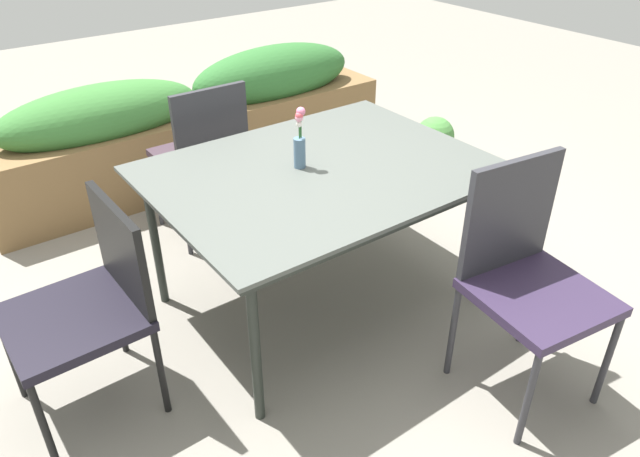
# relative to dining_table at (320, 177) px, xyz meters

# --- Properties ---
(ground_plane) EXTENTS (12.00, 12.00, 0.00)m
(ground_plane) POSITION_rel_dining_table_xyz_m (-0.01, 0.02, -0.70)
(ground_plane) COLOR gray
(dining_table) EXTENTS (1.47, 1.12, 0.74)m
(dining_table) POSITION_rel_dining_table_xyz_m (0.00, 0.00, 0.00)
(dining_table) COLOR #4C514C
(dining_table) RESTS_ON ground
(chair_end_left) EXTENTS (0.49, 0.49, 0.86)m
(chair_end_left) POSITION_rel_dining_table_xyz_m (-1.07, 0.00, -0.20)
(chair_end_left) COLOR black
(chair_end_left) RESTS_ON ground
(chair_near_right) EXTENTS (0.52, 0.52, 0.97)m
(chair_near_right) POSITION_rel_dining_table_xyz_m (0.34, -0.89, -0.14)
(chair_near_right) COLOR #2F243D
(chair_near_right) RESTS_ON ground
(chair_far_side) EXTENTS (0.45, 0.45, 0.93)m
(chair_far_side) POSITION_rel_dining_table_xyz_m (-0.14, 0.90, -0.16)
(chair_far_side) COLOR #3C2B36
(chair_far_side) RESTS_ON ground
(flower_vase) EXTENTS (0.06, 0.05, 0.28)m
(flower_vase) POSITION_rel_dining_table_xyz_m (-0.06, 0.06, 0.17)
(flower_vase) COLOR slate
(flower_vase) RESTS_ON dining_table
(planter_box) EXTENTS (2.78, 0.49, 0.81)m
(planter_box) POSITION_rel_dining_table_xyz_m (0.18, 1.64, -0.31)
(planter_box) COLOR brown
(planter_box) RESTS_ON ground
(potted_plant) EXTENTS (0.26, 0.26, 0.49)m
(potted_plant) POSITION_rel_dining_table_xyz_m (1.36, 0.58, -0.44)
(potted_plant) COLOR gray
(potted_plant) RESTS_ON ground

